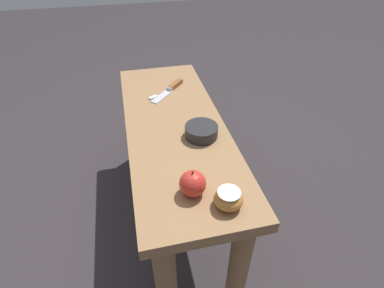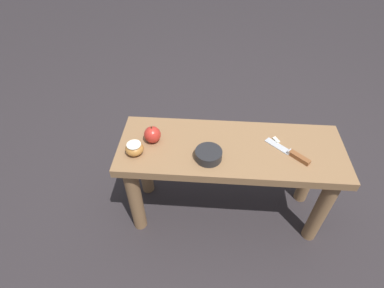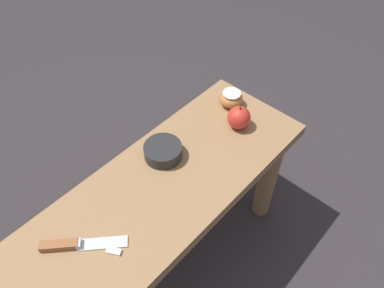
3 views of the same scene
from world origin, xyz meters
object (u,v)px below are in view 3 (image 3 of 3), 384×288
at_px(apple_whole, 239,118).
at_px(bowl, 163,151).
at_px(apple_cut, 231,99).
at_px(wooden_bench, 160,211).
at_px(knife, 71,245).

height_order(apple_whole, bowl, apple_whole).
xyz_separation_m(apple_cut, bowl, (-0.32, 0.01, -0.01)).
relative_size(apple_cut, bowl, 0.69).
bearing_deg(wooden_bench, apple_whole, -2.25).
xyz_separation_m(wooden_bench, bowl, (0.10, 0.08, 0.13)).
relative_size(wooden_bench, knife, 5.65).
xyz_separation_m(knife, bowl, (0.36, 0.04, 0.01)).
distance_m(knife, apple_cut, 0.68).
distance_m(wooden_bench, bowl, 0.18).
relative_size(knife, bowl, 1.54).
bearing_deg(apple_cut, knife, -177.28).
distance_m(knife, bowl, 0.37).
bearing_deg(bowl, knife, -173.62).
height_order(knife, apple_cut, apple_cut).
bearing_deg(bowl, apple_whole, -19.59).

